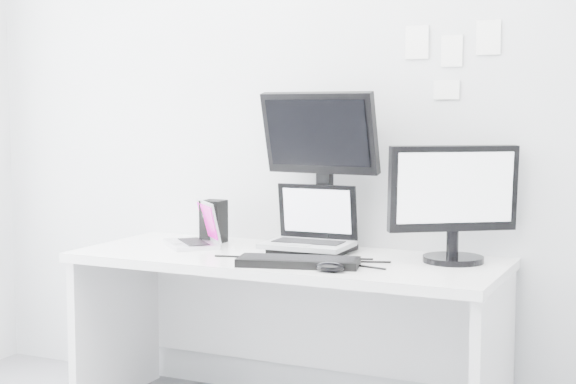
% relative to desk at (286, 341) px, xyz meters
% --- Properties ---
extents(back_wall, '(3.60, 0.00, 3.60)m').
position_rel_desk_xyz_m(back_wall, '(0.00, 0.35, 0.99)').
color(back_wall, silver).
rests_on(back_wall, ground).
extents(desk, '(1.80, 0.70, 0.73)m').
position_rel_desk_xyz_m(desk, '(0.00, 0.00, 0.00)').
color(desk, white).
rests_on(desk, ground).
extents(macbook, '(0.35, 0.35, 0.21)m').
position_rel_desk_xyz_m(macbook, '(-0.49, 0.05, 0.47)').
color(macbook, silver).
rests_on(macbook, desk).
extents(speaker, '(0.13, 0.13, 0.20)m').
position_rel_desk_xyz_m(speaker, '(-0.45, 0.18, 0.46)').
color(speaker, black).
rests_on(speaker, desk).
extents(dell_laptop, '(0.36, 0.29, 0.30)m').
position_rel_desk_xyz_m(dell_laptop, '(0.06, 0.08, 0.51)').
color(dell_laptop, '#9DA0A3').
rests_on(dell_laptop, desk).
extents(rear_monitor, '(0.53, 0.22, 0.70)m').
position_rel_desk_xyz_m(rear_monitor, '(0.08, 0.19, 0.72)').
color(rear_monitor, black).
rests_on(rear_monitor, desk).
extents(samsung_monitor, '(0.57, 0.50, 0.48)m').
position_rel_desk_xyz_m(samsung_monitor, '(0.67, 0.15, 0.61)').
color(samsung_monitor, black).
rests_on(samsung_monitor, desk).
extents(keyboard, '(0.50, 0.28, 0.03)m').
position_rel_desk_xyz_m(keyboard, '(0.14, -0.19, 0.38)').
color(keyboard, black).
rests_on(keyboard, desk).
extents(mouse, '(0.12, 0.08, 0.04)m').
position_rel_desk_xyz_m(mouse, '(0.30, -0.26, 0.38)').
color(mouse, black).
rests_on(mouse, desk).
extents(wall_note_0, '(0.10, 0.00, 0.14)m').
position_rel_desk_xyz_m(wall_note_0, '(0.45, 0.34, 1.26)').
color(wall_note_0, white).
rests_on(wall_note_0, back_wall).
extents(wall_note_1, '(0.09, 0.00, 0.13)m').
position_rel_desk_xyz_m(wall_note_1, '(0.60, 0.34, 1.22)').
color(wall_note_1, white).
rests_on(wall_note_1, back_wall).
extents(wall_note_2, '(0.10, 0.00, 0.14)m').
position_rel_desk_xyz_m(wall_note_2, '(0.75, 0.34, 1.26)').
color(wall_note_2, white).
rests_on(wall_note_2, back_wall).
extents(wall_note_3, '(0.11, 0.00, 0.08)m').
position_rel_desk_xyz_m(wall_note_3, '(0.58, 0.34, 1.05)').
color(wall_note_3, white).
rests_on(wall_note_3, back_wall).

